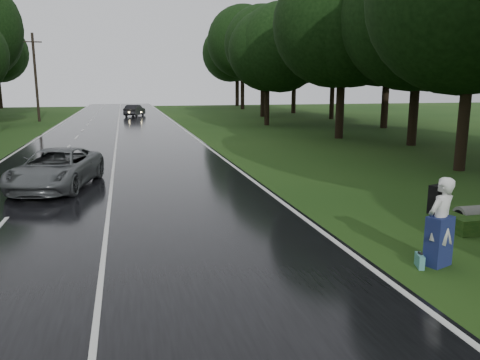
# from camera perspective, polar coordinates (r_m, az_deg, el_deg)

# --- Properties ---
(ground) EXTENTS (160.00, 160.00, 0.00)m
(ground) POSITION_cam_1_polar(r_m,az_deg,el_deg) (12.66, -16.00, -7.58)
(ground) COLOR #203E12
(ground) RESTS_ON ground
(road) EXTENTS (12.00, 140.00, 0.04)m
(road) POSITION_cam_1_polar(r_m,az_deg,el_deg) (32.24, -14.77, 3.96)
(road) COLOR black
(road) RESTS_ON ground
(lane_center) EXTENTS (0.12, 140.00, 0.01)m
(lane_center) POSITION_cam_1_polar(r_m,az_deg,el_deg) (32.24, -14.77, 4.00)
(lane_center) COLOR silver
(lane_center) RESTS_ON road
(grey_car) EXTENTS (3.64, 5.88, 1.52)m
(grey_car) POSITION_cam_1_polar(r_m,az_deg,el_deg) (19.82, -21.33, 1.29)
(grey_car) COLOR #55595A
(grey_car) RESTS_ON road
(far_car) EXTENTS (2.88, 4.64, 1.44)m
(far_car) POSITION_cam_1_polar(r_m,az_deg,el_deg) (62.17, -12.61, 8.21)
(far_car) COLOR black
(far_car) RESTS_ON road
(hitchhiker) EXTENTS (0.87, 0.84, 2.05)m
(hitchhiker) POSITION_cam_1_polar(r_m,az_deg,el_deg) (11.54, 22.99, -4.99)
(hitchhiker) COLOR silver
(hitchhiker) RESTS_ON ground
(suitcase) EXTENTS (0.26, 0.44, 0.30)m
(suitcase) POSITION_cam_1_polar(r_m,az_deg,el_deg) (11.48, 20.88, -9.11)
(suitcase) COLOR teal
(suitcase) RESTS_ON ground
(culvert) EXTENTS (1.26, 0.63, 0.63)m
(culvert) POSITION_cam_1_polar(r_m,az_deg,el_deg) (15.33, 26.65, -5.05)
(culvert) COLOR slate
(culvert) RESTS_ON ground
(utility_pole_far) EXTENTS (1.80, 0.28, 9.41)m
(utility_pole_far) POSITION_cam_1_polar(r_m,az_deg,el_deg) (56.92, -23.07, 6.52)
(utility_pole_far) COLOR black
(utility_pole_far) RESTS_ON ground
(tree_right_c) EXTENTS (8.90, 8.90, 13.91)m
(tree_right_c) POSITION_cam_1_polar(r_m,az_deg,el_deg) (24.84, 24.92, 1.06)
(tree_right_c) COLOR black
(tree_right_c) RESTS_ON ground
(tree_right_d) EXTENTS (9.32, 9.32, 14.57)m
(tree_right_d) POSITION_cam_1_polar(r_m,az_deg,el_deg) (36.86, 11.83, 4.97)
(tree_right_d) COLOR black
(tree_right_d) RESTS_ON ground
(tree_right_e) EXTENTS (8.24, 8.24, 12.88)m
(tree_right_e) POSITION_cam_1_polar(r_m,az_deg,el_deg) (47.88, 3.25, 6.65)
(tree_right_e) COLOR black
(tree_right_e) RESTS_ON ground
(tree_right_f) EXTENTS (10.20, 10.20, 15.94)m
(tree_right_f) POSITION_cam_1_polar(r_m,az_deg,el_deg) (60.36, 2.73, 7.65)
(tree_right_f) COLOR black
(tree_right_f) RESTS_ON ground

